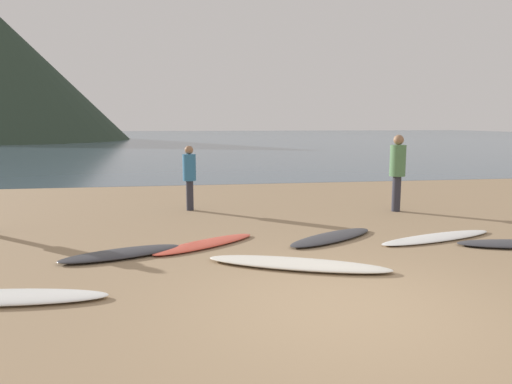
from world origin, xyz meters
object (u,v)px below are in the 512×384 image
object	(u,v)px
surfboard_3	(298,264)
surfboard_4	(332,237)
surfboard_1	(122,253)
surfboard_5	(437,237)
person_0	(398,167)
person_2	(189,172)
surfboard_2	(205,244)

from	to	relation	value
surfboard_3	surfboard_4	distance (m)	1.81
surfboard_1	surfboard_4	distance (m)	3.63
surfboard_5	person_0	size ratio (longest dim) A/B	1.39
surfboard_5	person_2	distance (m)	5.68
surfboard_3	surfboard_4	bearing A→B (deg)	79.20
surfboard_5	person_2	bearing A→B (deg)	124.31
surfboard_1	surfboard_5	world-z (taller)	surfboard_1
surfboard_5	person_0	world-z (taller)	person_0
surfboard_4	person_2	xyz separation A→B (m)	(-2.44, 3.29, 0.87)
surfboard_5	person_2	world-z (taller)	person_2
surfboard_1	surfboard_5	bearing A→B (deg)	-18.13
surfboard_2	person_2	size ratio (longest dim) A/B	1.33
surfboard_5	surfboard_2	bearing A→B (deg)	161.04
surfboard_1	person_2	xyz separation A→B (m)	(1.15, 3.81, 0.86)
surfboard_2	person_0	bearing A→B (deg)	-6.09
surfboard_4	person_2	size ratio (longest dim) A/B	1.34
surfboard_1	surfboard_2	world-z (taller)	surfboard_1
surfboard_1	surfboard_3	bearing A→B (deg)	-41.33
surfboard_1	person_0	xyz separation A→B (m)	(5.95, 2.91, 1.01)
surfboard_3	person_2	world-z (taller)	person_2
surfboard_2	person_0	world-z (taller)	person_0
surfboard_3	person_0	size ratio (longest dim) A/B	1.50
surfboard_2	surfboard_5	size ratio (longest dim) A/B	0.82
surfboard_1	surfboard_3	distance (m)	2.76
surfboard_1	surfboard_4	world-z (taller)	surfboard_1
surfboard_2	surfboard_4	xyz separation A→B (m)	(2.27, 0.08, 0.01)
person_0	person_2	world-z (taller)	person_0
person_0	person_2	bearing A→B (deg)	-75.21
surfboard_3	surfboard_5	world-z (taller)	surfboard_3
surfboard_1	person_0	world-z (taller)	person_0
surfboard_1	person_2	world-z (taller)	person_2
surfboard_2	surfboard_3	distance (m)	1.90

